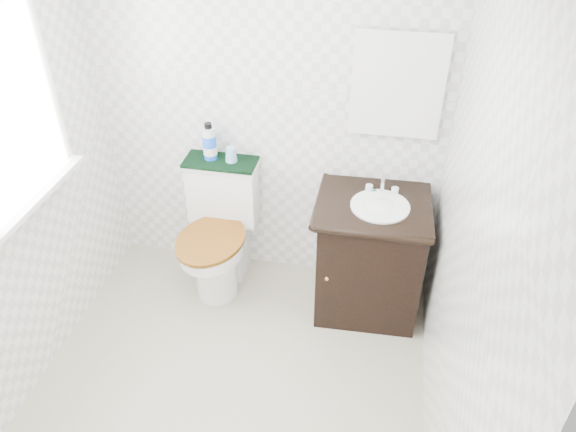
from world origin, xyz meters
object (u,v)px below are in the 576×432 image
(vanity, at_px, (370,254))
(cup, at_px, (231,154))
(toilet, at_px, (220,236))
(mouthwash_bottle, at_px, (210,143))
(trash_bin, at_px, (331,265))

(vanity, relative_size, cup, 9.62)
(toilet, xyz_separation_m, mouthwash_bottle, (-0.07, 0.15, 0.63))
(toilet, xyz_separation_m, vanity, (1.01, -0.06, 0.05))
(toilet, xyz_separation_m, trash_bin, (0.75, 0.14, -0.24))
(toilet, relative_size, mouthwash_bottle, 3.56)
(cup, bearing_deg, trash_bin, 0.00)
(trash_bin, bearing_deg, toilet, -169.65)
(toilet, bearing_deg, cup, 62.33)
(trash_bin, height_order, mouthwash_bottle, mouthwash_bottle)
(trash_bin, height_order, cup, cup)
(vanity, bearing_deg, trash_bin, 142.84)
(trash_bin, xyz_separation_m, mouthwash_bottle, (-0.81, 0.01, 0.87))
(vanity, xyz_separation_m, cup, (-0.93, 0.20, 0.51))
(trash_bin, xyz_separation_m, cup, (-0.67, -0.00, 0.80))
(toilet, xyz_separation_m, cup, (0.07, 0.14, 0.56))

